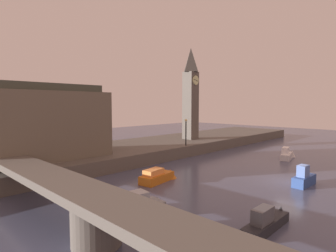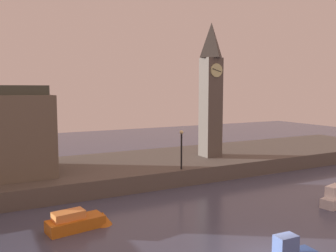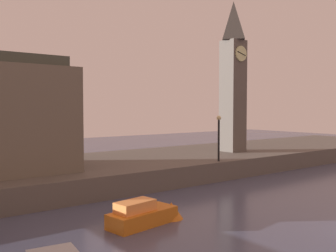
{
  "view_description": "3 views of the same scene",
  "coord_description": "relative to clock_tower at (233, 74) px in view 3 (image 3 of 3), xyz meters",
  "views": [
    {
      "loc": [
        -25.09,
        -9.07,
        7.03
      ],
      "look_at": [
        0.64,
        15.8,
        4.19
      ],
      "focal_mm": 29.38,
      "sensor_mm": 36.0,
      "label": 1
    },
    {
      "loc": [
        -13.09,
        -13.24,
        8.81
      ],
      "look_at": [
        2.23,
        16.05,
        5.37
      ],
      "focal_mm": 38.14,
      "sensor_mm": 36.0,
      "label": 2
    },
    {
      "loc": [
        -18.2,
        -6.55,
        5.68
      ],
      "look_at": [
        0.39,
        17.93,
        4.21
      ],
      "focal_mm": 40.58,
      "sensor_mm": 36.0,
      "label": 3
    }
  ],
  "objects": [
    {
      "name": "clock_tower",
      "position": [
        0.0,
        0.0,
        0.0
      ],
      "size": [
        2.07,
        2.12,
        14.3
      ],
      "color": "#5B544C",
      "rests_on": "far_embankment"
    },
    {
      "name": "streetlamp",
      "position": [
        -5.98,
        -4.13,
        -5.17
      ],
      "size": [
        0.36,
        0.36,
        3.58
      ],
      "color": "black",
      "rests_on": "far_embankment"
    },
    {
      "name": "far_embankment",
      "position": [
        -8.83,
        1.26,
        -8.18
      ],
      "size": [
        70.0,
        12.0,
        1.5
      ],
      "primitive_type": "cube",
      "color": "#5B544C",
      "rests_on": "ground"
    },
    {
      "name": "boat_patrol_orange",
      "position": [
        -16.69,
        -10.08,
        -8.46
      ],
      "size": [
        4.34,
        1.94,
        1.28
      ],
      "color": "orange",
      "rests_on": "ground"
    }
  ]
}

